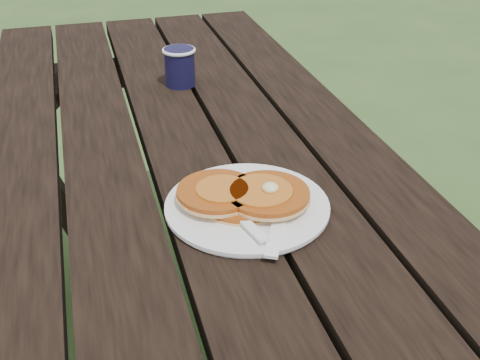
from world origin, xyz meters
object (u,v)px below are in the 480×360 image
object	(u,v)px
plate	(247,207)
pancake_stack	(244,195)
picnic_table	(193,303)
coffee_cup	(180,64)

from	to	relation	value
plate	pancake_stack	xyz separation A→B (m)	(-0.00, 0.00, 0.02)
picnic_table	pancake_stack	bearing A→B (deg)	-77.52
picnic_table	coffee_cup	world-z (taller)	coffee_cup
picnic_table	pancake_stack	distance (m)	0.47
picnic_table	coffee_cup	size ratio (longest dim) A/B	20.53
plate	coffee_cup	world-z (taller)	coffee_cup
plate	pancake_stack	size ratio (longest dim) A/B	1.24
plate	coffee_cup	xyz separation A→B (m)	(-0.00, 0.55, 0.05)
plate	coffee_cup	bearing A→B (deg)	90.07
plate	coffee_cup	size ratio (longest dim) A/B	2.88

